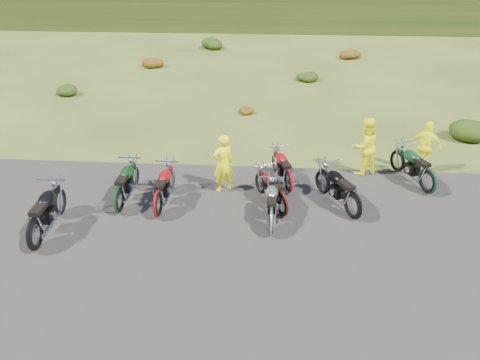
# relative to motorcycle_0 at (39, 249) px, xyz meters

# --- Properties ---
(ground) EXTENTS (300.00, 300.00, 0.00)m
(ground) POSITION_rel_motorcycle_0_xyz_m (4.80, 0.88, 0.00)
(ground) COLOR #374316
(ground) RESTS_ON ground
(gravel_pad) EXTENTS (20.00, 12.00, 0.04)m
(gravel_pad) POSITION_rel_motorcycle_0_xyz_m (4.80, -1.12, 0.00)
(gravel_pad) COLOR black
(gravel_pad) RESTS_ON ground
(shrub_1) EXTENTS (1.03, 1.03, 0.61)m
(shrub_1) POSITION_rel_motorcycle_0_xyz_m (-4.30, 12.18, 0.31)
(shrub_1) COLOR #21320C
(shrub_1) RESTS_ON ground
(shrub_2) EXTENTS (1.30, 1.30, 0.77)m
(shrub_2) POSITION_rel_motorcycle_0_xyz_m (-1.40, 17.48, 0.38)
(shrub_2) COLOR #6F340D
(shrub_2) RESTS_ON ground
(shrub_3) EXTENTS (1.56, 1.56, 0.92)m
(shrub_3) POSITION_rel_motorcycle_0_xyz_m (1.50, 22.78, 0.46)
(shrub_3) COLOR #21320C
(shrub_3) RESTS_ON ground
(shrub_4) EXTENTS (0.77, 0.77, 0.45)m
(shrub_4) POSITION_rel_motorcycle_0_xyz_m (4.40, 10.08, 0.23)
(shrub_4) COLOR #6F340D
(shrub_4) RESTS_ON ground
(shrub_5) EXTENTS (1.03, 1.03, 0.61)m
(shrub_5) POSITION_rel_motorcycle_0_xyz_m (7.30, 15.38, 0.31)
(shrub_5) COLOR #21320C
(shrub_5) RESTS_ON ground
(shrub_6) EXTENTS (1.30, 1.30, 0.77)m
(shrub_6) POSITION_rel_motorcycle_0_xyz_m (10.20, 20.68, 0.38)
(shrub_6) COLOR #6F340D
(shrub_6) RESTS_ON ground
(shrub_7) EXTENTS (1.56, 1.56, 0.92)m
(shrub_7) POSITION_rel_motorcycle_0_xyz_m (13.10, 7.98, 0.46)
(shrub_7) COLOR #21320C
(shrub_7) RESTS_ON ground
(motorcycle_0) EXTENTS (0.87, 2.36, 1.22)m
(motorcycle_0) POSITION_rel_motorcycle_0_xyz_m (0.00, 0.00, 0.00)
(motorcycle_0) COLOR black
(motorcycle_0) RESTS_ON ground
(motorcycle_1) EXTENTS (0.79, 2.14, 1.11)m
(motorcycle_1) POSITION_rel_motorcycle_0_xyz_m (2.59, 1.66, 0.00)
(motorcycle_1) COLOR maroon
(motorcycle_1) RESTS_ON ground
(motorcycle_2) EXTENTS (0.75, 2.14, 1.12)m
(motorcycle_2) POSITION_rel_motorcycle_0_xyz_m (1.49, 1.81, 0.00)
(motorcycle_2) COLOR black
(motorcycle_2) RESTS_ON ground
(motorcycle_3) EXTENTS (0.68, 2.04, 1.07)m
(motorcycle_3) POSITION_rel_motorcycle_0_xyz_m (5.61, 1.03, 0.00)
(motorcycle_3) COLOR silver
(motorcycle_3) RESTS_ON ground
(motorcycle_4) EXTENTS (1.50, 2.09, 1.05)m
(motorcycle_4) POSITION_rel_motorcycle_0_xyz_m (5.89, 1.93, 0.00)
(motorcycle_4) COLOR #48100C
(motorcycle_4) RESTS_ON ground
(motorcycle_5) EXTENTS (1.67, 2.29, 1.16)m
(motorcycle_5) POSITION_rel_motorcycle_0_xyz_m (7.76, 1.93, 0.00)
(motorcycle_5) COLOR black
(motorcycle_5) RESTS_ON ground
(motorcycle_6) EXTENTS (1.19, 2.08, 1.03)m
(motorcycle_6) POSITION_rel_motorcycle_0_xyz_m (6.10, 3.26, 0.00)
(motorcycle_6) COLOR maroon
(motorcycle_6) RESTS_ON ground
(motorcycle_7) EXTENTS (1.52, 2.32, 1.16)m
(motorcycle_7) POSITION_rel_motorcycle_0_xyz_m (10.14, 3.48, 0.00)
(motorcycle_7) COLOR #0E341B
(motorcycle_7) RESTS_ON ground
(person_middle) EXTENTS (0.77, 0.71, 1.77)m
(person_middle) POSITION_rel_motorcycle_0_xyz_m (4.19, 3.21, 0.88)
(person_middle) COLOR #FEFF0D
(person_middle) RESTS_ON ground
(person_right_a) EXTENTS (1.12, 1.04, 1.85)m
(person_right_a) POSITION_rel_motorcycle_0_xyz_m (8.45, 4.66, 0.92)
(person_right_a) COLOR #FEFF0D
(person_right_a) RESTS_ON ground
(person_right_b) EXTENTS (1.06, 0.82, 1.68)m
(person_right_b) POSITION_rel_motorcycle_0_xyz_m (10.41, 4.94, 0.84)
(person_right_b) COLOR #FEFF0D
(person_right_b) RESTS_ON ground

